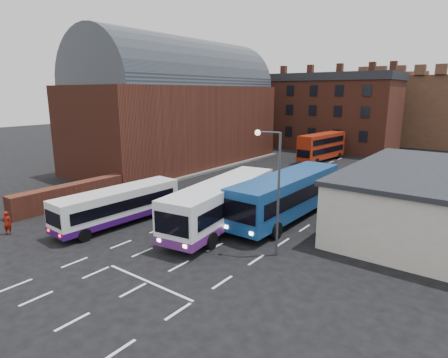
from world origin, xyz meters
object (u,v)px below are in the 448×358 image
Objects in this scene: pedestrian_red at (7,223)px; bus_white_inbound at (222,201)px; bus_blue at (287,193)px; bus_red_double at (322,147)px; pedestrian_beige at (55,218)px; bus_white_outbound at (119,204)px; street_lamp at (274,182)px.

bus_white_inbound is at bearing -174.64° from pedestrian_red.
pedestrian_red is at bearing 47.05° from bus_blue.
pedestrian_red is (-10.63, -9.84, -1.10)m from bus_white_inbound.
bus_red_double is (-4.69, 28.83, 0.09)m from bus_white_inbound.
bus_white_outbound is at bearing -147.52° from pedestrian_beige.
bus_blue is at bearing -171.21° from pedestrian_red.
pedestrian_red reaches higher than pedestrian_beige.
pedestrian_beige is at bearing -160.64° from street_lamp.
pedestrian_red is 1.18× the size of pedestrian_beige.
bus_white_outbound is 4.49m from pedestrian_beige.
street_lamp is (11.48, 2.03, 2.87)m from bus_white_outbound.
bus_white_outbound is 6.01× the size of pedestrian_red.
bus_red_double is at bearing 90.28° from bus_white_outbound.
bus_red_double reaches higher than bus_white_inbound.
bus_blue is at bearing 113.40° from bus_red_double.
bus_red_double is 6.98× the size of pedestrian_beige.
bus_white_outbound is 7.48m from bus_white_inbound.
bus_white_outbound is at bearing 25.04° from bus_white_inbound.
bus_white_inbound is 14.53m from pedestrian_red.
street_lamp is 18.02m from pedestrian_red.
bus_white_outbound is 0.80× the size of bus_white_inbound.
pedestrian_beige is (-4.70, -36.00, -1.31)m from bus_red_double.
bus_blue is (2.85, 4.23, 0.09)m from bus_white_inbound.
bus_blue reaches higher than bus_white_outbound.
street_lamp reaches higher than pedestrian_beige.
pedestrian_red is at bearing -124.03° from bus_white_outbound.
bus_white_inbound is 5.10m from bus_blue.
bus_red_double reaches higher than bus_white_outbound.
pedestrian_red is at bearing 34.86° from bus_white_inbound.
bus_white_inbound is 6.13m from street_lamp.
bus_blue is 25.73m from bus_red_double.
bus_white_outbound is at bearing -164.50° from pedestrian_red.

